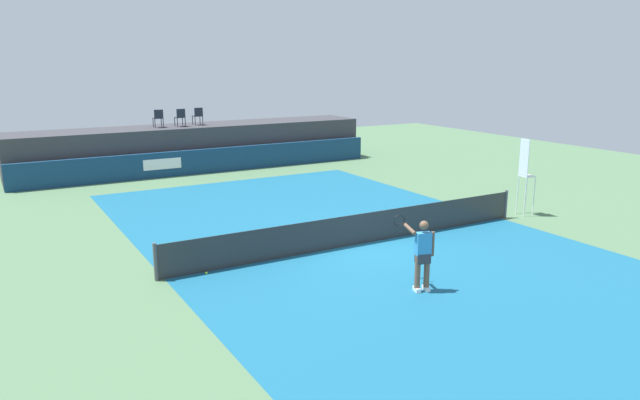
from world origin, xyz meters
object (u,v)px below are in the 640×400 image
Objects in this scene: spectator_chair_left at (180,117)px; umpire_chair at (525,172)px; tennis_ball at (206,273)px; tennis_player at (422,253)px; spectator_chair_center at (198,115)px; net_post_far at (506,204)px; spectator_chair_far_left at (158,117)px; net_post_near at (156,262)px.

umpire_chair is at bearing -62.14° from spectator_chair_left.
spectator_chair_left is 15.92m from tennis_ball.
tennis_player is 26.03× the size of tennis_ball.
tennis_player reaches higher than tennis_ball.
tennis_player is at bearing -92.91° from spectator_chair_center.
spectator_chair_center is 0.89× the size of net_post_far.
spectator_chair_far_left is 1.00× the size of spectator_chair_center.
spectator_chair_center is 19.20m from tennis_player.
umpire_chair is at bearing 26.31° from tennis_player.
spectator_chair_left is at bearing 74.76° from tennis_ball.
tennis_player is (-6.99, -3.88, 0.46)m from net_post_far.
spectator_chair_far_left reaches higher than umpire_chair.
net_post_far is at bearing 0.95° from tennis_ball.
net_post_near is 14.71× the size of tennis_ball.
spectator_chair_center is 16.44m from tennis_ball.
umpire_chair is 2.76× the size of net_post_near.
spectator_chair_left is 0.50× the size of tennis_player.
tennis_player reaches higher than net_post_far.
spectator_chair_center is at bearing 111.60° from net_post_far.
spectator_chair_far_left is 19.06m from tennis_player.
tennis_player is at bearing -41.66° from tennis_ball.
spectator_chair_left is at bearing 115.16° from net_post_far.
umpire_chair is 8.80m from tennis_player.
net_post_near is at bearing -179.95° from umpire_chair.
spectator_chair_left is 0.89× the size of net_post_near.
spectator_chair_far_left is 0.89× the size of net_post_near.
net_post_near and net_post_far have the same top height.
tennis_ball is (1.25, -0.18, -0.46)m from net_post_near.
tennis_player is at bearing -89.91° from spectator_chair_left.
net_post_far is (12.40, 0.00, 0.00)m from net_post_near.
umpire_chair is 1.56× the size of tennis_player.
net_post_near is (-6.38, -15.21, -2.19)m from spectator_chair_center.
spectator_chair_left is 1.00× the size of spectator_chair_center.
spectator_chair_far_left is 0.50× the size of tennis_player.
net_post_far is at bearing -61.75° from spectator_chair_far_left.
spectator_chair_left is at bearing -5.85° from spectator_chair_far_left.
tennis_player is (1.10, -18.95, -1.73)m from spectator_chair_far_left.
tennis_ball is at bearing -179.06° from umpire_chair.
spectator_chair_far_left is at bearing 118.25° from net_post_far.
tennis_player is at bearing -86.68° from spectator_chair_far_left.
umpire_chair is 1.40m from net_post_far.
spectator_chair_center is 0.50× the size of tennis_player.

